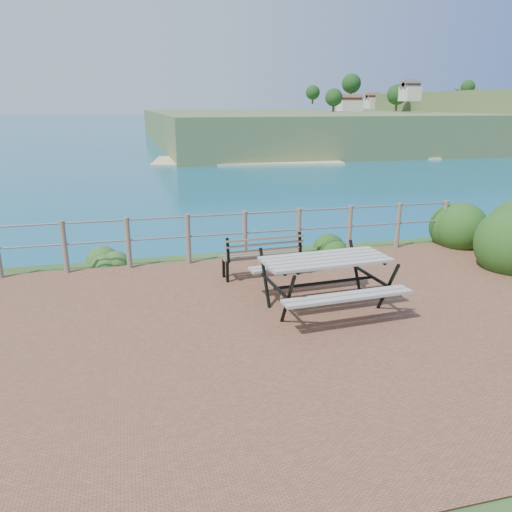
{
  "coord_description": "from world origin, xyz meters",
  "views": [
    {
      "loc": [
        -2.23,
        -6.18,
        3.06
      ],
      "look_at": [
        -0.33,
        1.17,
        0.75
      ],
      "focal_mm": 35.0,
      "sensor_mm": 36.0,
      "label": 1
    }
  ],
  "objects": [
    {
      "name": "ground",
      "position": [
        0.0,
        0.0,
        0.0
      ],
      "size": [
        10.0,
        7.0,
        0.12
      ],
      "primitive_type": "cube",
      "color": "brown",
      "rests_on": "ground"
    },
    {
      "name": "ocean",
      "position": [
        0.0,
        200.0,
        0.0
      ],
      "size": [
        1200.0,
        1200.0,
        0.0
      ],
      "primitive_type": "plane",
      "color": "#167A86",
      "rests_on": "ground"
    },
    {
      "name": "safety_railing",
      "position": [
        0.0,
        3.35,
        0.57
      ],
      "size": [
        9.4,
        0.1,
        1.0
      ],
      "color": "#6B5B4C",
      "rests_on": "ground"
    },
    {
      "name": "distant_bay",
      "position": [
        173.07,
        202.61,
        -1.52
      ],
      "size": [
        290.0,
        232.36,
        24.0
      ],
      "color": "#466532",
      "rests_on": "ground"
    },
    {
      "name": "picnic_table",
      "position": [
        0.6,
        0.54,
        0.52
      ],
      "size": [
        1.97,
        1.67,
        0.81
      ],
      "rotation": [
        0.0,
        0.0,
        0.06
      ],
      "color": "gray",
      "rests_on": "ground"
    },
    {
      "name": "park_bench",
      "position": [
        0.05,
        2.25,
        0.55
      ],
      "size": [
        1.48,
        0.45,
        0.83
      ],
      "rotation": [
        0.0,
        0.0,
        0.06
      ],
      "color": "brown",
      "rests_on": "ground"
    },
    {
      "name": "shrub_right_front",
      "position": [
        5.24,
        1.91,
        0.0
      ],
      "size": [
        1.44,
        1.44,
        2.04
      ],
      "primitive_type": "ellipsoid",
      "color": "#214916",
      "rests_on": "ground"
    },
    {
      "name": "shrub_right_edge",
      "position": [
        5.15,
        3.32,
        0.0
      ],
      "size": [
        1.14,
        1.14,
        1.62
      ],
      "primitive_type": "ellipsoid",
      "color": "#214916",
      "rests_on": "ground"
    },
    {
      "name": "shrub_lip_west",
      "position": [
        -2.7,
        3.86,
        0.0
      ],
      "size": [
        0.68,
        0.68,
        0.38
      ],
      "primitive_type": "ellipsoid",
      "color": "#1B481B",
      "rests_on": "ground"
    },
    {
      "name": "shrub_lip_east",
      "position": [
        2.19,
        3.71,
        0.0
      ],
      "size": [
        0.69,
        0.69,
        0.41
      ],
      "primitive_type": "ellipsoid",
      "color": "#214916",
      "rests_on": "ground"
    }
  ]
}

